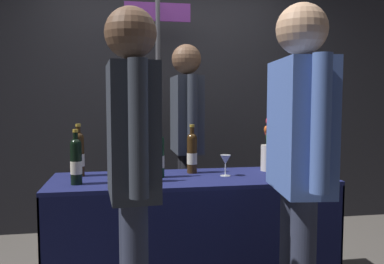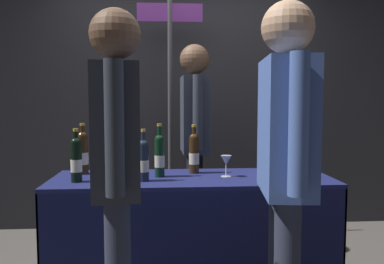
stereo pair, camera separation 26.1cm
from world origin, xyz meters
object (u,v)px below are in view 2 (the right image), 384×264
object	(u,v)px
wine_glass_mid	(226,161)
booth_signpost	(170,92)
tasting_table	(192,215)
wine_glass_near_vendor	(294,163)
display_bottle_0	(144,160)
vendor_presenter	(195,129)
taster_foreground_right	(286,152)
featured_wine_bottle	(76,159)
flower_vase	(273,155)

from	to	relation	value
wine_glass_mid	booth_signpost	world-z (taller)	booth_signpost
tasting_table	wine_glass_near_vendor	world-z (taller)	wine_glass_near_vendor
tasting_table	display_bottle_0	size ratio (longest dim) A/B	5.59
tasting_table	vendor_presenter	size ratio (longest dim) A/B	1.05
wine_glass_mid	taster_foreground_right	world-z (taller)	taster_foreground_right
display_bottle_0	taster_foreground_right	world-z (taller)	taster_foreground_right
featured_wine_bottle	booth_signpost	distance (m)	1.43
display_bottle_0	vendor_presenter	xyz separation A→B (m)	(0.38, 0.77, 0.14)
display_bottle_0	booth_signpost	distance (m)	1.31
wine_glass_near_vendor	flower_vase	world-z (taller)	flower_vase
tasting_table	booth_signpost	xyz separation A→B (m)	(-0.12, 1.11, 0.84)
display_bottle_0	wine_glass_near_vendor	world-z (taller)	display_bottle_0
taster_foreground_right	tasting_table	bearing A→B (deg)	31.72
tasting_table	wine_glass_near_vendor	distance (m)	0.76
tasting_table	display_bottle_0	world-z (taller)	display_bottle_0
wine_glass_near_vendor	vendor_presenter	world-z (taller)	vendor_presenter
wine_glass_mid	taster_foreground_right	distance (m)	0.84
featured_wine_bottle	wine_glass_near_vendor	xyz separation A→B (m)	(1.38, 0.00, -0.04)
wine_glass_near_vendor	taster_foreground_right	distance (m)	0.77
tasting_table	display_bottle_0	distance (m)	0.52
tasting_table	flower_vase	size ratio (longest dim) A/B	4.51
tasting_table	taster_foreground_right	distance (m)	1.04
wine_glass_mid	booth_signpost	distance (m)	1.26
featured_wine_bottle	booth_signpost	xyz separation A→B (m)	(0.61, 1.22, 0.44)
vendor_presenter	taster_foreground_right	world-z (taller)	vendor_presenter
featured_wine_bottle	wine_glass_near_vendor	distance (m)	1.38
taster_foreground_right	booth_signpost	distance (m)	2.01
flower_vase	booth_signpost	bearing A→B (deg)	126.10
flower_vase	featured_wine_bottle	bearing A→B (deg)	-169.24
wine_glass_near_vendor	tasting_table	bearing A→B (deg)	170.65
display_bottle_0	wine_glass_near_vendor	size ratio (longest dim) A/B	2.30
wine_glass_mid	vendor_presenter	distance (m)	0.70
tasting_table	taster_foreground_right	size ratio (longest dim) A/B	1.05
flower_vase	vendor_presenter	bearing A→B (deg)	134.78
wine_glass_near_vendor	booth_signpost	xyz separation A→B (m)	(-0.78, 1.22, 0.47)
wine_glass_near_vendor	flower_vase	size ratio (longest dim) A/B	0.35
display_bottle_0	wine_glass_mid	distance (m)	0.55
wine_glass_mid	flower_vase	distance (m)	0.38
tasting_table	flower_vase	bearing A→B (deg)	13.49
display_bottle_0	taster_foreground_right	bearing A→B (deg)	-45.45
vendor_presenter	wine_glass_mid	bearing A→B (deg)	12.28
tasting_table	flower_vase	distance (m)	0.71
tasting_table	booth_signpost	distance (m)	1.40
tasting_table	featured_wine_bottle	size ratio (longest dim) A/B	5.50
wine_glass_near_vendor	vendor_presenter	distance (m)	0.98
tasting_table	taster_foreground_right	world-z (taller)	taster_foreground_right
display_bottle_0	booth_signpost	xyz separation A→B (m)	(0.19, 1.22, 0.44)
featured_wine_bottle	display_bottle_0	xyz separation A→B (m)	(0.42, -0.00, -0.01)
flower_vase	tasting_table	bearing A→B (deg)	-166.51
flower_vase	taster_foreground_right	world-z (taller)	taster_foreground_right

